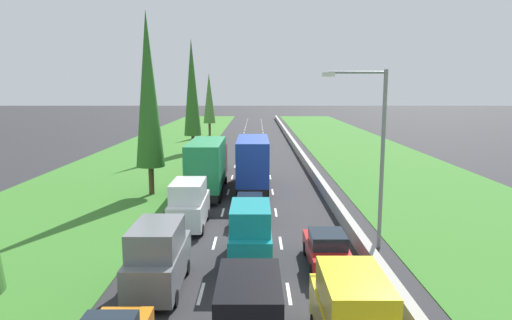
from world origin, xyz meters
name	(u,v)px	position (x,y,z in m)	size (l,w,h in m)	color
ground_plane	(252,148)	(0.00, 60.00, 0.00)	(300.00, 300.00, 0.00)	#28282B
grass_verge_left	(160,148)	(-12.65, 60.00, 0.02)	(14.00, 140.00, 0.04)	#387528
grass_verge_right	(357,148)	(14.35, 60.00, 0.02)	(14.00, 140.00, 0.04)	#387528
median_barrier	(294,145)	(5.70, 60.00, 0.42)	(0.44, 120.00, 0.85)	#9E9B93
lane_markings	(252,148)	(0.00, 60.00, 0.01)	(3.64, 116.00, 0.01)	white
yellow_van_right_lane	(351,318)	(3.26, 10.41, 1.40)	(1.96, 4.90, 2.82)	yellow
teal_van_centre_lane	(250,234)	(0.18, 18.32, 1.40)	(1.96, 4.90, 2.82)	teal
grey_van_left_lane	(158,257)	(-3.48, 15.36, 1.40)	(1.96, 4.90, 2.82)	slate
black_hatchback_centre_lane	(249,208)	(0.07, 25.05, 0.84)	(1.74, 3.90, 1.72)	black
white_van_left_lane	(189,204)	(-3.46, 23.74, 1.40)	(1.96, 4.90, 2.82)	white
blue_box_truck_centre_lane	(252,162)	(0.19, 34.39, 2.18)	(2.46, 9.40, 4.18)	black
green_box_truck_left_lane	(207,166)	(-3.28, 32.60, 2.18)	(2.46, 9.40, 4.18)	black
red_sedan_right_lane	(326,249)	(3.69, 17.85, 0.81)	(1.82, 4.50, 1.64)	red
maroon_van_left_lane	(215,157)	(-3.53, 42.18, 1.40)	(1.96, 4.90, 2.82)	maroon
poplar_tree_second	(148,90)	(-7.57, 32.13, 7.94)	(2.14, 2.14, 13.77)	#4C3823
poplar_tree_third	(191,88)	(-7.52, 55.19, 8.13)	(2.15, 2.15, 14.16)	#4C3823
poplar_tree_fourth	(209,99)	(-7.48, 75.66, 6.33)	(2.06, 2.06, 10.57)	#4C3823
street_light_mast	(375,146)	(6.41, 20.39, 5.23)	(3.20, 0.28, 9.00)	gray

